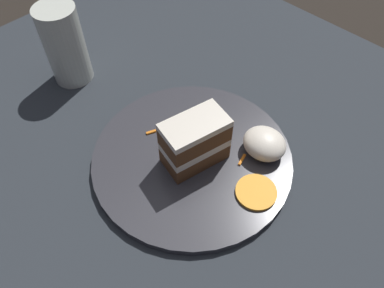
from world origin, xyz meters
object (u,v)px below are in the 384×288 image
at_px(cake_slice, 195,142).
at_px(orange_garnish, 256,192).
at_px(plate, 192,158).
at_px(drinking_glass, 66,50).
at_px(cream_dollop, 264,143).

height_order(cake_slice, orange_garnish, cake_slice).
xyz_separation_m(cake_slice, orange_garnish, (-0.10, -0.02, -0.04)).
bearing_deg(plate, drinking_glass, 3.15).
xyz_separation_m(cake_slice, drinking_glass, (0.30, 0.01, 0.01)).
bearing_deg(cream_dollop, cake_slice, 52.24).
relative_size(plate, cream_dollop, 4.57).
distance_m(cake_slice, drinking_glass, 0.30).
bearing_deg(drinking_glass, cake_slice, -177.11).
xyz_separation_m(plate, cake_slice, (-0.01, 0.00, 0.05)).
bearing_deg(drinking_glass, plate, -176.85).
relative_size(cake_slice, drinking_glass, 0.72).
relative_size(cream_dollop, drinking_glass, 0.47).
bearing_deg(cake_slice, drinking_glass, -164.18).
bearing_deg(orange_garnish, cream_dollop, -59.00).
distance_m(plate, cake_slice, 0.05).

